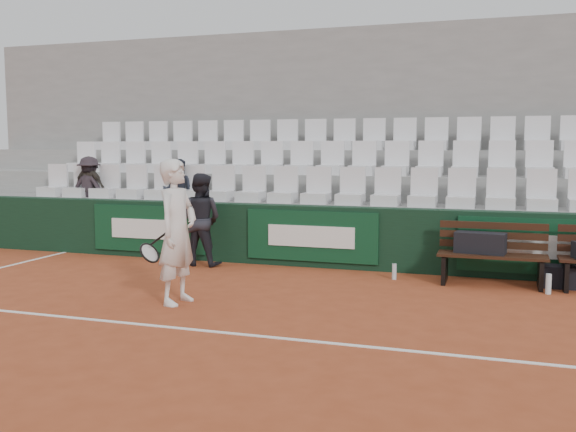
{
  "coord_description": "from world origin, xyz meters",
  "views": [
    {
      "loc": [
        2.68,
        -6.07,
        1.97
      ],
      "look_at": [
        -0.12,
        2.4,
        1.0
      ],
      "focal_mm": 40.0,
      "sensor_mm": 36.0,
      "label": 1
    }
  ],
  "objects_px": {
    "sports_bag_ground": "(562,277)",
    "water_bottle_far": "(548,284)",
    "tennis_player": "(177,232)",
    "water_bottle_near": "(394,272)",
    "bench_left": "(492,270)",
    "ball_kid": "(200,219)",
    "spectator_b": "(89,165)",
    "spectator_c": "(177,167)",
    "sports_bag_left": "(480,243)",
    "spectator_a": "(89,165)"
  },
  "relations": [
    {
      "from": "spectator_a",
      "to": "spectator_c",
      "type": "distance_m",
      "value": 1.91
    },
    {
      "from": "sports_bag_ground",
      "to": "spectator_c",
      "type": "distance_m",
      "value": 6.74
    },
    {
      "from": "ball_kid",
      "to": "spectator_c",
      "type": "xyz_separation_m",
      "value": [
        -0.95,
        1.02,
        0.83
      ]
    },
    {
      "from": "water_bottle_near",
      "to": "spectator_b",
      "type": "bearing_deg",
      "value": 169.14
    },
    {
      "from": "ball_kid",
      "to": "water_bottle_far",
      "type": "bearing_deg",
      "value": 175.21
    },
    {
      "from": "bench_left",
      "to": "tennis_player",
      "type": "distance_m",
      "value": 4.46
    },
    {
      "from": "sports_bag_left",
      "to": "spectator_a",
      "type": "relative_size",
      "value": 0.57
    },
    {
      "from": "bench_left",
      "to": "spectator_b",
      "type": "height_order",
      "value": "spectator_b"
    },
    {
      "from": "bench_left",
      "to": "tennis_player",
      "type": "height_order",
      "value": "tennis_player"
    },
    {
      "from": "bench_left",
      "to": "tennis_player",
      "type": "xyz_separation_m",
      "value": [
        -3.74,
        -2.33,
        0.68
      ]
    },
    {
      "from": "water_bottle_far",
      "to": "spectator_a",
      "type": "bearing_deg",
      "value": 169.86
    },
    {
      "from": "ball_kid",
      "to": "water_bottle_near",
      "type": "bearing_deg",
      "value": 177.31
    },
    {
      "from": "water_bottle_near",
      "to": "tennis_player",
      "type": "height_order",
      "value": "tennis_player"
    },
    {
      "from": "bench_left",
      "to": "sports_bag_left",
      "type": "distance_m",
      "value": 0.41
    },
    {
      "from": "sports_bag_left",
      "to": "tennis_player",
      "type": "distance_m",
      "value": 4.3
    },
    {
      "from": "sports_bag_left",
      "to": "spectator_c",
      "type": "distance_m",
      "value": 5.61
    },
    {
      "from": "spectator_b",
      "to": "spectator_c",
      "type": "height_order",
      "value": "spectator_b"
    },
    {
      "from": "bench_left",
      "to": "spectator_c",
      "type": "distance_m",
      "value": 5.85
    },
    {
      "from": "water_bottle_far",
      "to": "tennis_player",
      "type": "xyz_separation_m",
      "value": [
        -4.47,
        -2.01,
        0.77
      ]
    },
    {
      "from": "bench_left",
      "to": "spectator_b",
      "type": "relative_size",
      "value": 1.21
    },
    {
      "from": "sports_bag_ground",
      "to": "water_bottle_far",
      "type": "relative_size",
      "value": 1.86
    },
    {
      "from": "ball_kid",
      "to": "spectator_a",
      "type": "distance_m",
      "value": 3.15
    },
    {
      "from": "spectator_c",
      "to": "sports_bag_ground",
      "type": "bearing_deg",
      "value": 155.46
    },
    {
      "from": "sports_bag_left",
      "to": "water_bottle_near",
      "type": "relative_size",
      "value": 2.93
    },
    {
      "from": "sports_bag_ground",
      "to": "water_bottle_far",
      "type": "xyz_separation_m",
      "value": [
        -0.2,
        -0.48,
        -0.02
      ]
    },
    {
      "from": "water_bottle_far",
      "to": "spectator_c",
      "type": "relative_size",
      "value": 0.23
    },
    {
      "from": "water_bottle_near",
      "to": "water_bottle_far",
      "type": "height_order",
      "value": "water_bottle_far"
    },
    {
      "from": "tennis_player",
      "to": "ball_kid",
      "type": "distance_m",
      "value": 2.62
    },
    {
      "from": "tennis_player",
      "to": "water_bottle_near",
      "type": "bearing_deg",
      "value": 44.32
    },
    {
      "from": "spectator_b",
      "to": "spectator_c",
      "type": "xyz_separation_m",
      "value": [
        1.91,
        0.0,
        -0.02
      ]
    },
    {
      "from": "sports_bag_left",
      "to": "spectator_b",
      "type": "relative_size",
      "value": 0.56
    },
    {
      "from": "sports_bag_ground",
      "to": "ball_kid",
      "type": "height_order",
      "value": "ball_kid"
    },
    {
      "from": "sports_bag_ground",
      "to": "spectator_b",
      "type": "relative_size",
      "value": 0.41
    },
    {
      "from": "water_bottle_far",
      "to": "spectator_b",
      "type": "relative_size",
      "value": 0.22
    },
    {
      "from": "spectator_b",
      "to": "sports_bag_left",
      "type": "bearing_deg",
      "value": -179.18
    },
    {
      "from": "ball_kid",
      "to": "spectator_a",
      "type": "height_order",
      "value": "spectator_a"
    },
    {
      "from": "water_bottle_far",
      "to": "spectator_c",
      "type": "bearing_deg",
      "value": 166.89
    },
    {
      "from": "sports_bag_left",
      "to": "sports_bag_ground",
      "type": "bearing_deg",
      "value": 5.8
    },
    {
      "from": "sports_bag_ground",
      "to": "spectator_b",
      "type": "xyz_separation_m",
      "value": [
        -8.42,
        0.99,
        1.46
      ]
    },
    {
      "from": "water_bottle_near",
      "to": "spectator_b",
      "type": "distance_m",
      "value": 6.4
    },
    {
      "from": "ball_kid",
      "to": "spectator_c",
      "type": "bearing_deg",
      "value": -47.02
    },
    {
      "from": "sports_bag_left",
      "to": "ball_kid",
      "type": "distance_m",
      "value": 4.46
    },
    {
      "from": "bench_left",
      "to": "spectator_a",
      "type": "bearing_deg",
      "value": 171.26
    },
    {
      "from": "sports_bag_left",
      "to": "water_bottle_near",
      "type": "xyz_separation_m",
      "value": [
        -1.21,
        -0.07,
        -0.48
      ]
    },
    {
      "from": "sports_bag_left",
      "to": "water_bottle_near",
      "type": "distance_m",
      "value": 1.3
    },
    {
      "from": "bench_left",
      "to": "spectator_a",
      "type": "relative_size",
      "value": 1.22
    },
    {
      "from": "bench_left",
      "to": "ball_kid",
      "type": "height_order",
      "value": "ball_kid"
    },
    {
      "from": "sports_bag_ground",
      "to": "tennis_player",
      "type": "bearing_deg",
      "value": -152.0
    },
    {
      "from": "spectator_b",
      "to": "sports_bag_ground",
      "type": "bearing_deg",
      "value": -177.32
    },
    {
      "from": "water_bottle_near",
      "to": "spectator_c",
      "type": "xyz_separation_m",
      "value": [
        -4.2,
        1.17,
        1.48
      ]
    }
  ]
}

